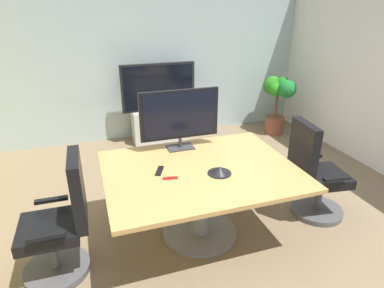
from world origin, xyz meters
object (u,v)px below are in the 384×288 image
at_px(potted_plant, 277,96).
at_px(conference_phone, 219,171).
at_px(conference_table, 200,185).
at_px(tv_monitor, 180,116).
at_px(wall_display_unit, 159,116).
at_px(office_chair_left, 61,227).
at_px(office_chair_right, 314,178).
at_px(remote_control, 160,171).

height_order(potted_plant, conference_phone, potted_plant).
height_order(conference_table, tv_monitor, tv_monitor).
bearing_deg(wall_display_unit, potted_plant, -7.72).
distance_m(office_chair_left, potted_plant, 4.25).
bearing_deg(conference_phone, office_chair_left, 178.54).
height_order(office_chair_right, remote_control, office_chair_right).
distance_m(office_chair_left, tv_monitor, 1.53).
bearing_deg(wall_display_unit, conference_table, -94.29).
distance_m(office_chair_left, conference_phone, 1.44).
height_order(office_chair_left, potted_plant, office_chair_left).
xyz_separation_m(tv_monitor, conference_phone, (0.18, -0.67, -0.33)).
bearing_deg(potted_plant, wall_display_unit, 172.28).
bearing_deg(conference_table, remote_control, 171.00).
distance_m(office_chair_right, remote_control, 1.69).
height_order(office_chair_right, wall_display_unit, wall_display_unit).
bearing_deg(remote_control, office_chair_right, 19.82).
distance_m(office_chair_left, remote_control, 0.96).
distance_m(tv_monitor, potted_plant, 2.91).
bearing_deg(tv_monitor, wall_display_unit, 83.39).
bearing_deg(remote_control, office_chair_left, -144.76).
relative_size(conference_table, wall_display_unit, 1.37).
distance_m(office_chair_left, wall_display_unit, 3.04).
bearing_deg(tv_monitor, office_chair_right, -24.26).
height_order(tv_monitor, conference_phone, tv_monitor).
height_order(office_chair_left, conference_phone, office_chair_left).
relative_size(tv_monitor, remote_control, 4.94).
xyz_separation_m(conference_table, conference_phone, (0.13, -0.15, 0.21)).
height_order(office_chair_right, conference_phone, office_chair_right).
bearing_deg(potted_plant, conference_phone, -131.00).
bearing_deg(conference_table, conference_phone, -48.50).
distance_m(office_chair_right, conference_phone, 1.19).
height_order(conference_table, remote_control, remote_control).
height_order(tv_monitor, remote_control, tv_monitor).
bearing_deg(potted_plant, office_chair_right, -112.31).
bearing_deg(wall_display_unit, office_chair_left, -118.83).
relative_size(conference_phone, remote_control, 1.29).
height_order(office_chair_left, remote_control, office_chair_left).
relative_size(office_chair_right, tv_monitor, 1.30).
xyz_separation_m(conference_phone, remote_control, (-0.51, 0.21, -0.02)).
bearing_deg(office_chair_right, office_chair_left, 98.51).
relative_size(office_chair_left, office_chair_right, 1.00).
xyz_separation_m(office_chair_right, remote_control, (-1.66, 0.13, 0.30)).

